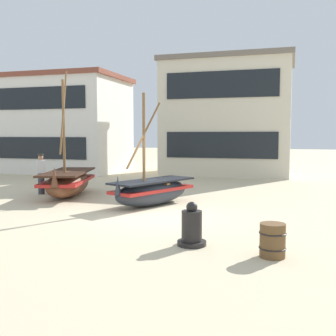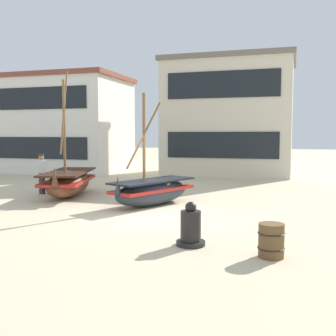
{
  "view_description": "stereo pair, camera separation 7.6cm",
  "coord_description": "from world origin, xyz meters",
  "px_view_note": "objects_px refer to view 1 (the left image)",
  "views": [
    {
      "loc": [
        3.86,
        -11.69,
        2.51
      ],
      "look_at": [
        0.0,
        1.0,
        1.4
      ],
      "focal_mm": 43.28,
      "sensor_mm": 36.0,
      "label": 1
    },
    {
      "loc": [
        3.94,
        -11.67,
        2.51
      ],
      "look_at": [
        0.0,
        1.0,
        1.4
      ],
      "focal_mm": 43.28,
      "sensor_mm": 36.0,
      "label": 2
    }
  ],
  "objects_px": {
    "fishing_boat_centre_large": "(152,191)",
    "capstan_winch": "(192,228)",
    "harbor_building_main": "(228,117)",
    "fisherman_by_hull": "(41,174)",
    "fishing_boat_near_left": "(68,182)",
    "harbor_building_annex": "(54,124)",
    "wooden_barrel": "(273,240)"
  },
  "relations": [
    {
      "from": "harbor_building_main",
      "to": "fishing_boat_centre_large",
      "type": "bearing_deg",
      "value": -93.55
    },
    {
      "from": "fishing_boat_centre_large",
      "to": "wooden_barrel",
      "type": "xyz_separation_m",
      "value": [
        4.35,
        -5.04,
        -0.16
      ]
    },
    {
      "from": "fishing_boat_near_left",
      "to": "wooden_barrel",
      "type": "relative_size",
      "value": 7.18
    },
    {
      "from": "capstan_winch",
      "to": "wooden_barrel",
      "type": "bearing_deg",
      "value": -12.41
    },
    {
      "from": "fisherman_by_hull",
      "to": "harbor_building_main",
      "type": "relative_size",
      "value": 0.21
    },
    {
      "from": "fishing_boat_centre_large",
      "to": "capstan_winch",
      "type": "height_order",
      "value": "fishing_boat_centre_large"
    },
    {
      "from": "wooden_barrel",
      "to": "harbor_building_annex",
      "type": "xyz_separation_m",
      "value": [
        -15.23,
        15.95,
        2.85
      ]
    },
    {
      "from": "fishing_boat_near_left",
      "to": "harbor_building_main",
      "type": "height_order",
      "value": "harbor_building_main"
    },
    {
      "from": "wooden_barrel",
      "to": "fishing_boat_near_left",
      "type": "bearing_deg",
      "value": 144.03
    },
    {
      "from": "fisherman_by_hull",
      "to": "wooden_barrel",
      "type": "relative_size",
      "value": 2.41
    },
    {
      "from": "capstan_winch",
      "to": "harbor_building_main",
      "type": "distance_m",
      "value": 17.48
    },
    {
      "from": "fisherman_by_hull",
      "to": "fishing_boat_near_left",
      "type": "bearing_deg",
      "value": -8.23
    },
    {
      "from": "capstan_winch",
      "to": "harbor_building_annex",
      "type": "bearing_deg",
      "value": 130.82
    },
    {
      "from": "fishing_boat_near_left",
      "to": "wooden_barrel",
      "type": "height_order",
      "value": "fishing_boat_near_left"
    },
    {
      "from": "capstan_winch",
      "to": "fisherman_by_hull",
      "type": "bearing_deg",
      "value": 143.57
    },
    {
      "from": "fishing_boat_near_left",
      "to": "harbor_building_main",
      "type": "bearing_deg",
      "value": 67.57
    },
    {
      "from": "capstan_winch",
      "to": "wooden_barrel",
      "type": "height_order",
      "value": "capstan_winch"
    },
    {
      "from": "fishing_boat_near_left",
      "to": "wooden_barrel",
      "type": "xyz_separation_m",
      "value": [
        8.3,
        -6.03,
        -0.23
      ]
    },
    {
      "from": "harbor_building_main",
      "to": "harbor_building_annex",
      "type": "distance_m",
      "value": 11.76
    },
    {
      "from": "fishing_boat_near_left",
      "to": "wooden_barrel",
      "type": "distance_m",
      "value": 10.26
    },
    {
      "from": "fishing_boat_near_left",
      "to": "capstan_winch",
      "type": "xyz_separation_m",
      "value": [
        6.52,
        -5.63,
        -0.18
      ]
    },
    {
      "from": "fishing_boat_near_left",
      "to": "harbor_building_annex",
      "type": "xyz_separation_m",
      "value": [
        -6.92,
        9.92,
        2.62
      ]
    },
    {
      "from": "capstan_winch",
      "to": "harbor_building_annex",
      "type": "distance_m",
      "value": 20.75
    },
    {
      "from": "capstan_winch",
      "to": "harbor_building_main",
      "type": "height_order",
      "value": "harbor_building_main"
    },
    {
      "from": "fisherman_by_hull",
      "to": "harbor_building_main",
      "type": "xyz_separation_m",
      "value": [
        6.12,
        11.25,
        2.77
      ]
    },
    {
      "from": "fishing_boat_near_left",
      "to": "fisherman_by_hull",
      "type": "relative_size",
      "value": 2.98
    },
    {
      "from": "fishing_boat_centre_large",
      "to": "fisherman_by_hull",
      "type": "height_order",
      "value": "fishing_boat_centre_large"
    },
    {
      "from": "fisherman_by_hull",
      "to": "capstan_winch",
      "type": "height_order",
      "value": "fisherman_by_hull"
    },
    {
      "from": "fishing_boat_centre_large",
      "to": "capstan_winch",
      "type": "relative_size",
      "value": 3.92
    },
    {
      "from": "fishing_boat_near_left",
      "to": "harbor_building_main",
      "type": "xyz_separation_m",
      "value": [
        4.73,
        11.45,
        3.03
      ]
    },
    {
      "from": "wooden_barrel",
      "to": "harbor_building_main",
      "type": "xyz_separation_m",
      "value": [
        -3.57,
        17.48,
        3.25
      ]
    },
    {
      "from": "harbor_building_main",
      "to": "wooden_barrel",
      "type": "bearing_deg",
      "value": -78.44
    }
  ]
}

